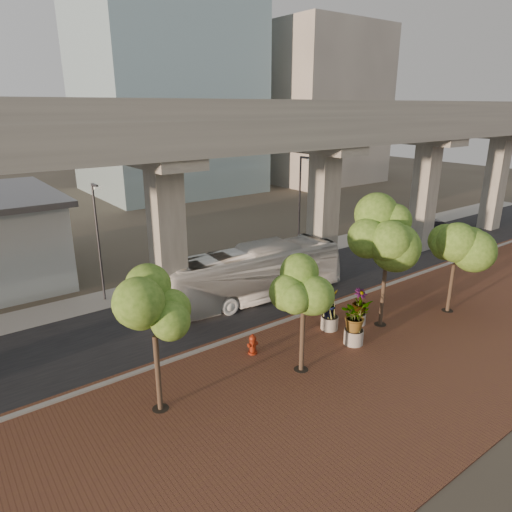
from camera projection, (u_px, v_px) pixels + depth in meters
ground at (273, 308)px, 28.67m from camera, size 160.00×160.00×0.00m
brick_plaza at (374, 362)px, 22.56m from camera, size 70.00×13.00×0.06m
asphalt_road at (255, 297)px, 30.18m from camera, size 90.00×8.00×0.04m
curb_strip at (294, 318)px, 27.12m from camera, size 70.00×0.25×0.16m
far_sidewalk at (211, 274)px, 34.37m from camera, size 90.00×3.00×0.06m
transit_viaduct at (254, 188)px, 27.90m from camera, size 72.00×5.60×12.40m
midrise_block at (318, 106)px, 73.84m from camera, size 18.00×16.00×24.00m
transit_bus at (252, 274)px, 29.34m from camera, size 12.77×3.81×3.51m
parked_car at (420, 224)px, 45.62m from camera, size 5.32×3.41×1.65m
fire_hydrant at (253, 344)px, 23.12m from camera, size 0.54×0.49×1.08m
planter_front at (355, 317)px, 23.76m from camera, size 2.28×2.28×2.51m
planter_right at (360, 303)px, 25.99m from camera, size 2.01×2.01×2.15m
planter_left at (330, 305)px, 25.37m from camera, size 2.17×2.17×2.39m
street_tree_far_west at (153, 313)px, 17.65m from camera, size 3.55×3.55×6.04m
street_tree_near_west at (304, 289)px, 20.54m from camera, size 2.99×2.99×5.55m
street_tree_near_east at (388, 236)px, 24.68m from camera, size 4.22×4.22×7.26m
street_tree_far_east at (457, 247)px, 26.81m from camera, size 3.71×3.71×5.83m
streetlamp_west at (98, 235)px, 28.32m from camera, size 0.38×1.10×7.62m
streetlamp_east at (300, 203)px, 35.35m from camera, size 0.42×1.22×8.43m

